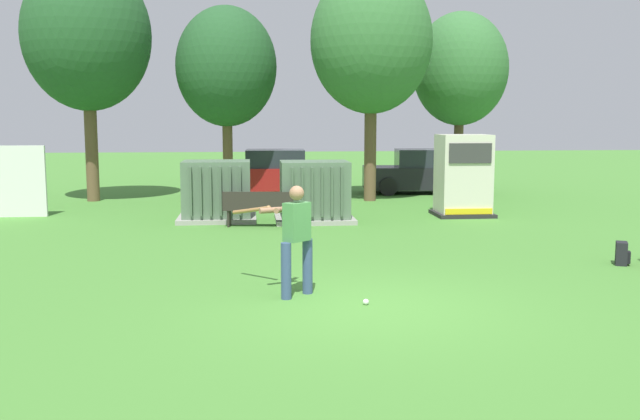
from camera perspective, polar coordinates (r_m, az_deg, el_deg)
The scene contains 14 objects.
ground_plane at distance 10.63m, azimuth 4.17°, elevation -7.77°, with size 96.00×96.00×0.00m, color #478433.
transformer_west at distance 19.44m, azimuth -8.25°, elevation 1.47°, with size 2.10×1.70×1.62m.
transformer_mid_west at distance 19.08m, azimuth -0.44°, elevation 1.43°, with size 2.10×1.70×1.62m.
generator_enclosure at distance 20.57m, azimuth 11.38°, elevation 2.70°, with size 1.60×1.40×2.30m.
park_bench at distance 18.17m, azimuth -4.96°, elevation 0.30°, with size 1.84×0.65×0.92m.
batter at distance 11.09m, azimuth -2.08°, elevation -1.96°, with size 1.27×1.36×1.74m.
sports_ball at distance 10.75m, azimuth 3.69°, elevation -7.35°, with size 0.09×0.09×0.09m, color white.
backpack at distance 14.69m, azimuth 23.01°, elevation -3.24°, with size 0.35×0.37×0.44m.
tree_left at distance 25.03m, azimuth -18.14°, elevation 13.09°, with size 4.12×4.12×7.88m.
tree_center_left at distance 24.79m, azimuth -7.50°, elevation 11.27°, with size 3.41×3.41×6.51m.
tree_center_right at distance 23.99m, azimuth 4.12°, elevation 13.29°, with size 4.00×4.00×7.63m.
tree_right at distance 26.74m, azimuth 11.16°, elevation 10.97°, with size 3.43×3.43×6.56m.
parked_car_leftmost at distance 25.97m, azimuth -3.83°, elevation 2.93°, with size 4.27×2.05×1.62m.
parked_car_left_of_center at distance 26.51m, azimuth 8.16°, elevation 2.97°, with size 4.33×2.19×1.62m.
Camera 1 is at (-1.77, -10.11, 2.78)m, focal length 40.01 mm.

